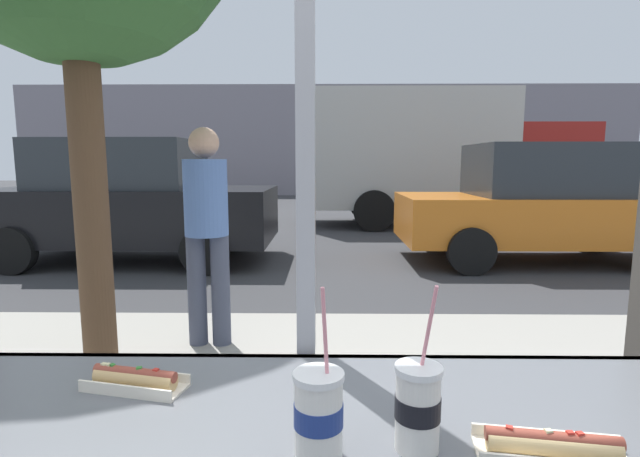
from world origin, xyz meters
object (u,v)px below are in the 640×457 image
(hotdog_tray_far, at_px, (552,447))
(pedestrian, at_px, (207,223))
(box_truck, at_px, (434,155))
(parked_car_black, at_px, (131,201))
(soda_cup_left, at_px, (418,406))
(hotdog_tray_near, at_px, (135,379))
(soda_cup_right, at_px, (319,413))
(parked_car_orange, at_px, (543,204))

(hotdog_tray_far, relative_size, pedestrian, 0.17)
(box_truck, bearing_deg, pedestrian, -113.47)
(parked_car_black, bearing_deg, soda_cup_left, -63.52)
(box_truck, bearing_deg, hotdog_tray_near, -106.09)
(hotdog_tray_near, bearing_deg, hotdog_tray_far, -16.53)
(soda_cup_right, height_order, parked_car_black, parked_car_black)
(soda_cup_left, height_order, box_truck, box_truck)
(parked_car_orange, xyz_separation_m, box_truck, (-0.70, 4.25, 0.78))
(hotdog_tray_near, bearing_deg, soda_cup_right, -30.23)
(hotdog_tray_near, relative_size, hotdog_tray_far, 0.91)
(soda_cup_left, distance_m, pedestrian, 2.86)
(soda_cup_left, height_order, soda_cup_right, same)
(hotdog_tray_far, height_order, parked_car_black, parked_car_black)
(hotdog_tray_near, xyz_separation_m, hotdog_tray_far, (0.84, -0.25, -0.00))
(hotdog_tray_near, bearing_deg, soda_cup_left, -20.12)
(hotdog_tray_near, bearing_deg, parked_car_orange, 58.69)
(soda_cup_left, xyz_separation_m, parked_car_black, (-3.12, 6.26, -0.14))
(parked_car_black, relative_size, parked_car_orange, 1.01)
(soda_cup_right, height_order, hotdog_tray_far, soda_cup_right)
(parked_car_orange, bearing_deg, hotdog_tray_near, -121.31)
(soda_cup_right, height_order, parked_car_orange, parked_car_orange)
(hotdog_tray_far, height_order, parked_car_orange, parked_car_orange)
(soda_cup_left, bearing_deg, hotdog_tray_far, -6.60)
(hotdog_tray_near, height_order, parked_car_black, parked_car_black)
(soda_cup_right, distance_m, hotdog_tray_far, 0.42)
(pedestrian, bearing_deg, soda_cup_right, -71.91)
(pedestrian, bearing_deg, hotdog_tray_near, -79.61)
(parked_car_orange, bearing_deg, pedestrian, -138.78)
(soda_cup_left, distance_m, hotdog_tray_far, 0.24)
(box_truck, relative_size, pedestrian, 3.93)
(parked_car_orange, bearing_deg, hotdog_tray_far, -114.21)
(hotdog_tray_near, bearing_deg, pedestrian, 100.39)
(hotdog_tray_near, bearing_deg, box_truck, 73.91)
(soda_cup_left, height_order, hotdog_tray_near, soda_cup_left)
(box_truck, bearing_deg, soda_cup_left, -102.64)
(parked_car_black, xyz_separation_m, box_truck, (5.48, 4.25, 0.75))
(box_truck, bearing_deg, parked_car_black, -142.17)
(pedestrian, bearing_deg, parked_car_orange, 41.22)
(soda_cup_right, relative_size, pedestrian, 0.19)
(box_truck, bearing_deg, soda_cup_right, -103.53)
(hotdog_tray_far, bearing_deg, parked_car_black, 118.07)
(soda_cup_left, height_order, parked_car_black, parked_car_black)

